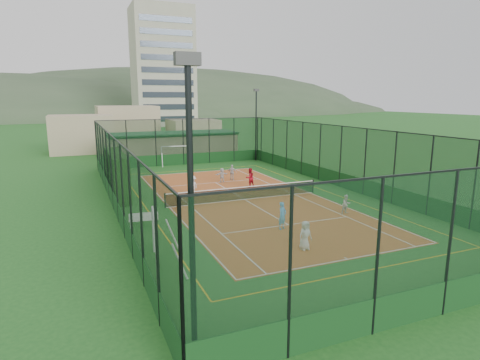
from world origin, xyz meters
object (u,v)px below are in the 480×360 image
at_px(floodlight_ne, 256,125).
at_px(child_near_right, 346,204).
at_px(child_far_right, 232,172).
at_px(child_far_back, 222,175).
at_px(apartment_tower, 163,68).
at_px(child_near_mid, 282,216).
at_px(futsal_goal_near, 155,242).
at_px(child_far_left, 193,186).
at_px(clubhouse, 173,145).
at_px(child_near_left, 305,235).
at_px(futsal_goal_far, 176,156).
at_px(floodlight_sw, 192,225).
at_px(coach, 250,178).
at_px(white_bench, 143,219).

distance_m(floodlight_ne, child_near_right, 22.99).
height_order(child_far_right, child_far_back, child_far_right).
height_order(apartment_tower, child_near_right, apartment_tower).
height_order(floodlight_ne, child_near_mid, floodlight_ne).
distance_m(futsal_goal_near, child_far_left, 12.71).
distance_m(futsal_goal_near, child_far_back, 17.89).
bearing_deg(child_far_left, clubhouse, -133.91).
bearing_deg(child_near_left, child_near_right, 31.55).
bearing_deg(child_near_mid, futsal_goal_far, 64.99).
bearing_deg(floodlight_sw, clubhouse, 77.44).
xyz_separation_m(child_near_mid, child_far_back, (1.27, 13.26, -0.15)).
bearing_deg(coach, futsal_goal_near, 40.26).
relative_size(white_bench, child_near_left, 1.13).
xyz_separation_m(futsal_goal_near, child_near_left, (7.05, -0.87, -0.39)).
xyz_separation_m(child_far_right, coach, (0.27, -3.26, 0.10)).
relative_size(futsal_goal_far, child_far_right, 2.31).
relative_size(apartment_tower, child_far_back, 23.93).
distance_m(futsal_goal_far, child_far_right, 10.39).
xyz_separation_m(futsal_goal_near, coach, (10.25, 12.85, -0.31)).
xyz_separation_m(futsal_goal_far, child_far_back, (1.45, -10.58, -0.40)).
height_order(child_near_mid, child_far_right, child_near_mid).
height_order(apartment_tower, child_far_back, apartment_tower).
distance_m(child_near_mid, child_far_right, 14.01).
bearing_deg(coach, child_far_back, -73.16).
bearing_deg(clubhouse, coach, -83.65).
relative_size(clubhouse, child_far_left, 9.76).
bearing_deg(floodlight_ne, child_far_left, -129.77).
xyz_separation_m(child_near_left, coach, (3.20, 13.72, 0.08)).
bearing_deg(child_far_right, clubhouse, -53.39).
relative_size(futsal_goal_near, child_far_right, 2.49).
relative_size(floodlight_sw, child_near_left, 5.77).
bearing_deg(child_near_left, coach, 71.32).
height_order(floodlight_ne, clubhouse, floodlight_ne).
bearing_deg(child_near_mid, white_bench, 129.12).
distance_m(apartment_tower, child_near_left, 94.10).
xyz_separation_m(child_near_left, child_far_left, (-2.01, 12.53, 0.06)).
xyz_separation_m(white_bench, futsal_goal_far, (6.94, 20.45, 0.58)).
xyz_separation_m(child_far_left, coach, (5.21, 1.18, 0.01)).
bearing_deg(futsal_goal_far, child_near_mid, -80.93).
relative_size(child_near_mid, child_far_left, 0.99).
bearing_deg(floodlight_ne, white_bench, -129.20).
xyz_separation_m(futsal_goal_far, child_near_right, (5.40, -22.71, -0.41)).
height_order(apartment_tower, child_near_mid, apartment_tower).
xyz_separation_m(futsal_goal_far, child_near_left, (-0.30, -27.02, -0.31)).
height_order(child_near_left, child_near_mid, child_near_mid).
xyz_separation_m(floodlight_sw, child_far_back, (9.19, 22.97, -3.49)).
relative_size(futsal_goal_near, child_near_mid, 2.23).
bearing_deg(child_near_left, apartment_tower, 76.32).
bearing_deg(futsal_goal_far, floodlight_sw, -94.37).
height_order(floodlight_sw, child_far_right, floodlight_sw).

